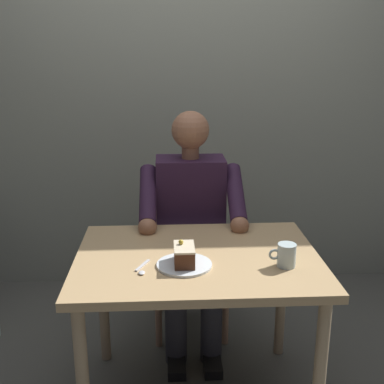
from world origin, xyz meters
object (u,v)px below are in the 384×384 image
Objects in this scene: cake_slice at (184,255)px; coffee_cup at (286,255)px; seated_person at (191,227)px; dessert_spoon at (142,269)px; chair at (190,242)px; dining_table at (198,274)px.

cake_slice is 1.24× the size of coffee_cup.
dessert_spoon is (0.23, 0.63, 0.07)m from seated_person.
seated_person reaches higher than cake_slice.
dining_table is at bearing 90.00° from chair.
coffee_cup is at bearing 159.96° from dining_table.
dessert_spoon is (0.57, 0.01, -0.05)m from coffee_cup.
chair is at bearing -90.00° from dining_table.
chair is 0.91m from coffee_cup.
coffee_cup is at bearing 118.95° from seated_person.
dining_table is 0.68m from chair.
seated_person is at bearing -61.05° from coffee_cup.
dessert_spoon is (0.17, 0.03, -0.04)m from cake_slice.
seated_person reaches higher than chair.
dessert_spoon is at bearing 74.13° from chair.
coffee_cup is (-0.35, 0.62, 0.11)m from seated_person.
chair is 0.72× the size of seated_person.
cake_slice is (0.06, 0.77, 0.26)m from chair.
cake_slice is at bearing 85.52° from chair.
dessert_spoon reaches higher than dining_table.
dining_table is at bearing -150.02° from dessert_spoon.
chair reaches higher than coffee_cup.
cake_slice is at bearing -3.62° from coffee_cup.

